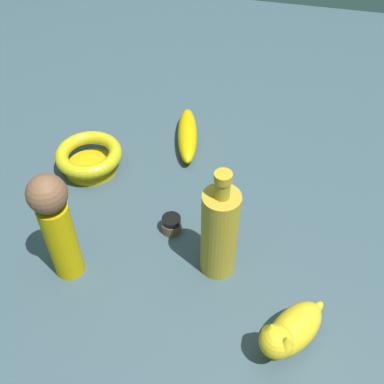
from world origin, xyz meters
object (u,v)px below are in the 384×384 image
Objects in this scene: bottle_tall at (220,232)px; person_figure_adult at (57,224)px; nail_polish_jar at (172,224)px; bowl at (89,157)px; banana at (187,135)px; cat_figurine at (290,331)px.

person_figure_adult is at bearing -165.19° from bottle_tall.
person_figure_adult reaches higher than nail_polish_jar.
person_figure_adult reaches higher than bowl.
bottle_tall reaches higher than nail_polish_jar.
banana is 0.42m from person_figure_adult.
person_figure_adult is 1.63× the size of cat_figurine.
person_figure_adult is 0.40m from cat_figurine.
banana is 0.36m from bottle_tall.
bowl is at bearing 149.52° from nail_polish_jar.
bowl is (-0.22, 0.13, 0.02)m from nail_polish_jar.
nail_polish_jar is 0.22m from person_figure_adult.
banana is 0.26m from nail_polish_jar.
person_figure_adult is at bearing -76.00° from bowl.
cat_figurine reaches higher than banana.
bottle_tall reaches higher than person_figure_adult.
cat_figurine is (0.27, -0.44, 0.02)m from banana.
cat_figurine is at bearing -37.36° from nail_polish_jar.
bottle_tall is at bearing -30.69° from bowl.
nail_polish_jar is at bearing 40.10° from person_figure_adult.
banana reaches higher than nail_polish_jar.
banana is 0.85× the size of person_figure_adult.
banana is 0.23m from bowl.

